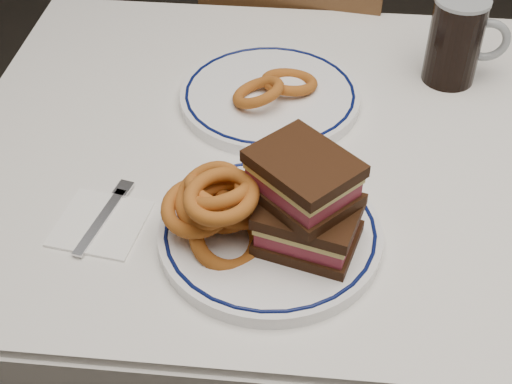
# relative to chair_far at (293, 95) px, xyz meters

# --- Properties ---
(dining_table) EXTENTS (1.27, 0.87, 0.75)m
(dining_table) POSITION_rel_chair_far_xyz_m (0.13, -0.56, 0.20)
(dining_table) COLOR silver
(dining_table) RESTS_ON floor
(chair_far) EXTENTS (0.43, 0.43, 0.83)m
(chair_far) POSITION_rel_chair_far_xyz_m (0.00, 0.00, 0.00)
(chair_far) COLOR #402514
(chair_far) RESTS_ON floor
(main_plate) EXTENTS (0.30, 0.30, 0.02)m
(main_plate) POSITION_rel_chair_far_xyz_m (0.00, -0.78, 0.31)
(main_plate) COLOR white
(main_plate) RESTS_ON dining_table
(reuben_sandwich) EXTENTS (0.16, 0.16, 0.13)m
(reuben_sandwich) POSITION_rel_chair_far_xyz_m (0.05, -0.79, 0.39)
(reuben_sandwich) COLOR black
(reuben_sandwich) RESTS_ON main_plate
(onion_rings_main) EXTENTS (0.15, 0.15, 0.14)m
(onion_rings_main) POSITION_rel_chair_far_xyz_m (-0.06, -0.79, 0.37)
(onion_rings_main) COLOR brown
(onion_rings_main) RESTS_ON main_plate
(ketchup_ramekin) EXTENTS (0.06, 0.06, 0.03)m
(ketchup_ramekin) POSITION_rel_chair_far_xyz_m (-0.00, -0.70, 0.34)
(ketchup_ramekin) COLOR silver
(ketchup_ramekin) RESTS_ON main_plate
(beer_mug) EXTENTS (0.14, 0.09, 0.15)m
(beer_mug) POSITION_rel_chair_far_xyz_m (0.29, -0.36, 0.38)
(beer_mug) COLOR black
(beer_mug) RESTS_ON dining_table
(far_plate) EXTENTS (0.30, 0.30, 0.02)m
(far_plate) POSITION_rel_chair_far_xyz_m (-0.02, -0.46, 0.31)
(far_plate) COLOR white
(far_plate) RESTS_ON dining_table
(onion_rings_far) EXTENTS (0.14, 0.15, 0.06)m
(onion_rings_far) POSITION_rel_chair_far_xyz_m (-0.01, -0.46, 0.34)
(onion_rings_far) COLOR brown
(onion_rings_far) RESTS_ON far_plate
(napkin_fork) EXTENTS (0.13, 0.16, 0.01)m
(napkin_fork) POSITION_rel_chair_far_xyz_m (-0.23, -0.77, 0.30)
(napkin_fork) COLOR white
(napkin_fork) RESTS_ON dining_table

